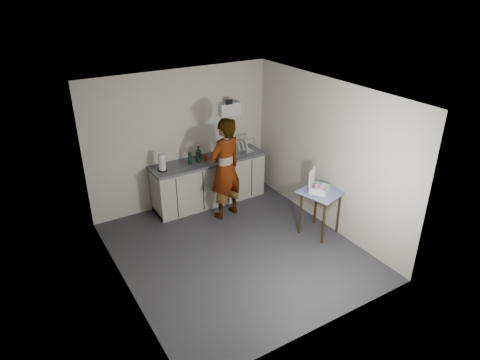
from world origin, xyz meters
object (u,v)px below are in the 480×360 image
soda_can (206,157)px  kitchen_counter (209,182)px  dark_bottle (190,158)px  paper_towel (162,163)px  dish_rack (241,149)px  bakery_box (318,187)px  standing_man (225,169)px  side_table (321,196)px  soap_bottle (198,154)px

soda_can → kitchen_counter: bearing=20.0°
dark_bottle → paper_towel: 0.55m
kitchen_counter → dish_rack: 0.91m
kitchen_counter → bakery_box: bearing=-62.4°
kitchen_counter → standing_man: (0.02, -0.61, 0.52)m
side_table → bakery_box: (-0.07, 0.01, 0.19)m
standing_man → soap_bottle: size_ratio=6.14×
standing_man → bakery_box: bearing=113.3°
side_table → soap_bottle: size_ratio=2.64×
side_table → bakery_box: 0.20m
soap_bottle → bakery_box: (1.23, -1.97, -0.16)m
soap_bottle → paper_towel: 0.73m
soda_can → dish_rack: 0.78m
dark_bottle → soda_can: bearing=0.1°
bakery_box → standing_man: bearing=94.7°
standing_man → soap_bottle: 0.66m
soda_can → dark_bottle: 0.33m
side_table → soap_bottle: bearing=107.7°
side_table → dish_rack: dish_rack is taller
side_table → kitchen_counter: bearing=103.5°
soap_bottle → standing_man: bearing=-70.0°
kitchen_counter → soap_bottle: soap_bottle is taller
soda_can → paper_towel: 0.87m
dark_bottle → soap_bottle: bearing=7.3°
standing_man → paper_towel: size_ratio=6.11×
side_table → paper_towel: paper_towel is taller
side_table → bakery_box: size_ratio=2.09×
soap_bottle → dark_bottle: size_ratio=1.34×
side_table → dark_bottle: (-1.49, 1.95, 0.31)m
side_table → paper_towel: (-2.03, 1.95, 0.35)m
soap_bottle → bakery_box: bearing=-58.0°
side_table → paper_towel: size_ratio=2.63×
kitchen_counter → soda_can: size_ratio=17.79×
standing_man → kitchen_counter: bearing=-101.2°
bakery_box → soda_can: bearing=87.4°
soap_bottle → dish_rack: size_ratio=0.70×
standing_man → bakery_box: standing_man is taller
dark_bottle → paper_towel: size_ratio=0.74×
side_table → dish_rack: (-0.38, 1.97, 0.27)m
soda_can → bakery_box: size_ratio=0.32×
dark_bottle → bakery_box: 2.41m
soap_bottle → dish_rack: 0.93m
standing_man → side_table: bearing=115.0°
paper_towel → bakery_box: paper_towel is taller
bakery_box → dish_rack: bearing=67.1°
side_table → standing_man: standing_man is taller
paper_towel → soap_bottle: bearing=2.1°
dish_rack → side_table: bearing=-79.1°
dark_bottle → dish_rack: (1.11, 0.02, -0.04)m
kitchen_counter → paper_towel: (-0.93, -0.03, 0.63)m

